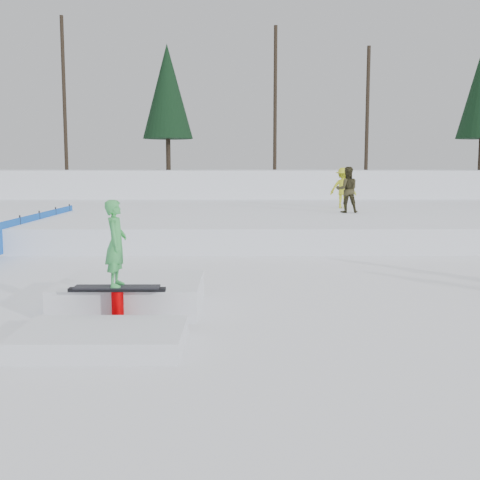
{
  "coord_description": "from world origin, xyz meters",
  "views": [
    {
      "loc": [
        0.44,
        -10.63,
        2.66
      ],
      "look_at": [
        0.5,
        2.0,
        1.1
      ],
      "focal_mm": 45.0,
      "sensor_mm": 36.0,
      "label": 1
    }
  ],
  "objects": [
    {
      "name": "ground",
      "position": [
        0.0,
        0.0,
        0.0
      ],
      "size": [
        120.0,
        120.0,
        0.0
      ],
      "primitive_type": "plane",
      "color": "white"
    },
    {
      "name": "jib_rail_feature",
      "position": [
        -1.55,
        -0.29,
        0.3
      ],
      "size": [
        2.6,
        4.4,
        2.11
      ],
      "color": "white",
      "rests_on": "ground"
    },
    {
      "name": "treeline",
      "position": [
        6.18,
        28.28,
        7.45
      ],
      "size": [
        40.24,
        4.22,
        10.5
      ],
      "color": "black",
      "rests_on": "snow_berm"
    },
    {
      "name": "walker_olive",
      "position": [
        4.83,
        13.36,
        1.72
      ],
      "size": [
        0.91,
        0.71,
        1.83
      ],
      "primitive_type": "imported",
      "rotation": [
        0.0,
        0.0,
        3.12
      ],
      "color": "#312D19",
      "rests_on": "snow_midrise"
    },
    {
      "name": "walker_ygreen",
      "position": [
        5.13,
        15.96,
        1.69
      ],
      "size": [
        1.32,
        1.04,
        1.79
      ],
      "primitive_type": "imported",
      "rotation": [
        0.0,
        0.0,
        2.76
      ],
      "color": "#C3CC20",
      "rests_on": "snow_midrise"
    },
    {
      "name": "snow_berm",
      "position": [
        0.0,
        30.0,
        1.2
      ],
      "size": [
        60.0,
        14.0,
        2.4
      ],
      "primitive_type": "cube",
      "color": "white",
      "rests_on": "ground"
    },
    {
      "name": "snow_midrise",
      "position": [
        0.0,
        16.0,
        0.4
      ],
      "size": [
        50.0,
        18.0,
        0.8
      ],
      "primitive_type": "cube",
      "color": "white",
      "rests_on": "ground"
    }
  ]
}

